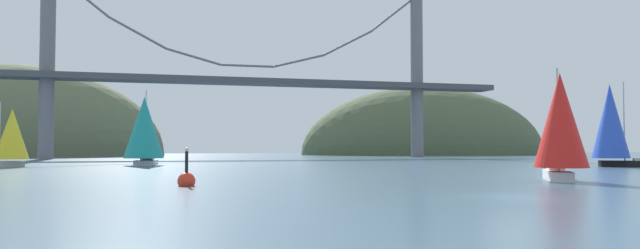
{
  "coord_description": "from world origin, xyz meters",
  "views": [
    {
      "loc": [
        -15.96,
        -24.2,
        2.45
      ],
      "look_at": [
        0.0,
        35.57,
        4.84
      ],
      "focal_mm": 31.92,
      "sensor_mm": 36.0,
      "label": 1
    }
  ],
  "objects": [
    {
      "name": "ground_plane",
      "position": [
        0.0,
        0.0,
        0.0
      ],
      "size": [
        360.0,
        360.0,
        0.0
      ],
      "primitive_type": "plane",
      "color": "#426075"
    },
    {
      "name": "headland_left",
      "position": [
        -55.0,
        135.0,
        0.0
      ],
      "size": [
        76.12,
        44.0,
        46.82
      ],
      "primitive_type": "ellipsoid",
      "color": "#5B6647",
      "rests_on": "ground_plane"
    },
    {
      "name": "headland_right",
      "position": [
        60.0,
        135.0,
        0.0
      ],
      "size": [
        77.54,
        44.0,
        41.35
      ],
      "primitive_type": "ellipsoid",
      "color": "#4C5B3D",
      "rests_on": "ground_plane"
    },
    {
      "name": "suspension_bridge",
      "position": [
        0.0,
        95.0,
        17.24
      ],
      "size": [
        113.57,
        6.0,
        37.19
      ],
      "color": "slate",
      "rests_on": "ground_plane"
    },
    {
      "name": "sailboat_red_spinnaker",
      "position": [
        10.56,
        9.86,
        4.03
      ],
      "size": [
        5.6,
        7.09,
        8.1
      ],
      "color": "white",
      "rests_on": "ground_plane"
    },
    {
      "name": "sailboat_teal_sail",
      "position": [
        -18.99,
        52.26,
        4.65
      ],
      "size": [
        5.55,
        8.71,
        9.88
      ],
      "color": "white",
      "rests_on": "ground_plane"
    },
    {
      "name": "sailboat_yellow_sail",
      "position": [
        -34.24,
        50.79,
        3.64
      ],
      "size": [
        7.38,
        6.56,
        7.69
      ],
      "color": "#B7B2A8",
      "rests_on": "ground_plane"
    },
    {
      "name": "sailboat_blue_spinnaker",
      "position": [
        35.87,
        33.04,
        5.23
      ],
      "size": [
        8.31,
        6.48,
        10.27
      ],
      "color": "black",
      "rests_on": "ground_plane"
    },
    {
      "name": "channel_buoy",
      "position": [
        -14.86,
        12.0,
        0.37
      ],
      "size": [
        1.1,
        1.1,
        2.64
      ],
      "color": "red",
      "rests_on": "ground_plane"
    }
  ]
}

